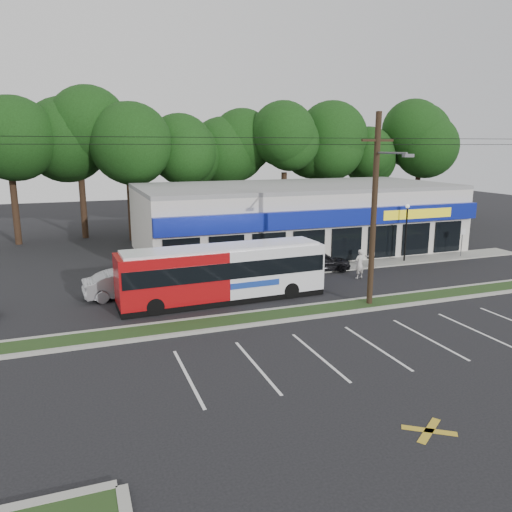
{
  "coord_description": "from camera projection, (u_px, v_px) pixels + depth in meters",
  "views": [
    {
      "loc": [
        -11.53,
        -20.8,
        8.35
      ],
      "look_at": [
        -1.98,
        5.0,
        2.24
      ],
      "focal_mm": 35.0,
      "sensor_mm": 36.0,
      "label": 1
    }
  ],
  "objects": [
    {
      "name": "grass_strip",
      "position": [
        319.0,
        310.0,
        25.66
      ],
      "size": [
        40.0,
        1.6,
        0.12
      ],
      "primitive_type": "cube",
      "color": "#253B18",
      "rests_on": "ground"
    },
    {
      "name": "sign_post",
      "position": [
        462.0,
        237.0,
        37.69
      ],
      "size": [
        0.45,
        0.1,
        2.23
      ],
      "color": "#59595E",
      "rests_on": "ground"
    },
    {
      "name": "pedestrian_b",
      "position": [
        371.0,
        257.0,
        34.56
      ],
      "size": [
        0.95,
        0.86,
        1.58
      ],
      "primitive_type": "imported",
      "rotation": [
        0.0,
        0.0,
        2.72
      ],
      "color": "beige",
      "rests_on": "ground"
    },
    {
      "name": "lamp_post",
      "position": [
        406.0,
        226.0,
        35.96
      ],
      "size": [
        0.3,
        0.3,
        4.25
      ],
      "color": "black",
      "rests_on": "ground"
    },
    {
      "name": "utility_pole",
      "position": [
        372.0,
        204.0,
        25.39
      ],
      "size": [
        50.0,
        2.77,
        10.0
      ],
      "color": "black",
      "rests_on": "ground"
    },
    {
      "name": "tree_line",
      "position": [
        239.0,
        145.0,
        48.09
      ],
      "size": [
        46.76,
        6.76,
        11.83
      ],
      "color": "black",
      "rests_on": "ground"
    },
    {
      "name": "car_silver",
      "position": [
        126.0,
        284.0,
        27.95
      ],
      "size": [
        4.79,
        1.93,
        1.55
      ],
      "primitive_type": "imported",
      "rotation": [
        0.0,
        0.0,
        1.63
      ],
      "color": "#95979C",
      "rests_on": "ground"
    },
    {
      "name": "sidewalk",
      "position": [
        330.0,
        268.0,
        34.68
      ],
      "size": [
        32.0,
        2.2,
        0.1
      ],
      "primitive_type": "cube",
      "color": "#9E9E93",
      "rests_on": "ground"
    },
    {
      "name": "ground",
      "position": [
        328.0,
        317.0,
        24.76
      ],
      "size": [
        120.0,
        120.0,
        0.0
      ],
      "primitive_type": "plane",
      "color": "black",
      "rests_on": "ground"
    },
    {
      "name": "metrobus",
      "position": [
        223.0,
        272.0,
        27.14
      ],
      "size": [
        11.44,
        2.83,
        3.06
      ],
      "rotation": [
        0.0,
        0.0,
        0.04
      ],
      "color": "#A30C0F",
      "rests_on": "ground"
    },
    {
      "name": "pedestrian_a",
      "position": [
        359.0,
        264.0,
        31.89
      ],
      "size": [
        0.77,
        0.59,
        1.89
      ],
      "primitive_type": "imported",
      "rotation": [
        0.0,
        0.0,
        3.36
      ],
      "color": "beige",
      "rests_on": "ground"
    },
    {
      "name": "strip_mall",
      "position": [
        296.0,
        217.0,
        40.62
      ],
      "size": [
        25.0,
        12.55,
        5.3
      ],
      "color": "beige",
      "rests_on": "ground"
    },
    {
      "name": "curb_north",
      "position": [
        312.0,
        305.0,
        26.43
      ],
      "size": [
        40.0,
        0.25,
        0.14
      ],
      "primitive_type": "cube",
      "color": "#9E9E93",
      "rests_on": "ground"
    },
    {
      "name": "curb_south",
      "position": [
        327.0,
        315.0,
        24.88
      ],
      "size": [
        40.0,
        0.25,
        0.14
      ],
      "primitive_type": "cube",
      "color": "#9E9E93",
      "rests_on": "ground"
    },
    {
      "name": "car_dark",
      "position": [
        321.0,
        261.0,
        33.75
      ],
      "size": [
        4.16,
        2.09,
        1.36
      ],
      "primitive_type": "imported",
      "rotation": [
        0.0,
        0.0,
        1.45
      ],
      "color": "black",
      "rests_on": "ground"
    }
  ]
}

